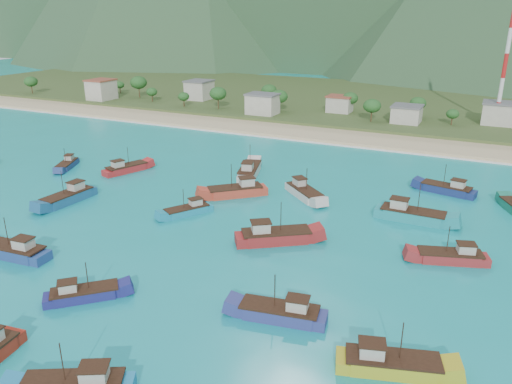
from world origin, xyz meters
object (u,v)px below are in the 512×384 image
at_px(boat_7, 275,237).
at_px(boat_8, 281,314).
at_px(boat_4, 390,365).
at_px(boat_14, 68,198).
at_px(boat_0, 188,211).
at_px(boat_13, 411,215).
at_px(boat_10, 236,192).
at_px(boat_9, 83,295).
at_px(boat_6, 304,193).
at_px(boat_12, 14,252).
at_px(boat_22, 451,257).
at_px(boat_23, 447,190).
at_px(boat_24, 126,169).
at_px(boat_15, 67,165).
at_px(radio_tower, 507,53).
at_px(boat_21, 249,171).

bearing_deg(boat_7, boat_8, -8.95).
xyz_separation_m(boat_4, boat_14, (-65.66, 22.01, 0.10)).
xyz_separation_m(boat_0, boat_13, (36.98, 14.45, 0.34)).
bearing_deg(boat_10, boat_9, 138.20).
height_order(boat_6, boat_10, boat_10).
relative_size(boat_8, boat_12, 0.95).
height_order(boat_14, boat_22, boat_14).
xyz_separation_m(boat_4, boat_23, (-0.32, 58.53, 0.00)).
bearing_deg(boat_24, boat_23, 34.33).
bearing_deg(boat_12, boat_15, 31.16).
xyz_separation_m(boat_10, boat_15, (-44.77, -0.12, -0.33)).
xyz_separation_m(radio_tower, boat_7, (-29.62, -102.43, -22.06)).
height_order(boat_10, boat_12, boat_10).
bearing_deg(boat_14, boat_9, 141.33).
distance_m(boat_10, boat_23, 42.52).
distance_m(radio_tower, boat_13, 87.61).
height_order(boat_7, boat_13, boat_13).
bearing_deg(boat_7, boat_15, -139.52).
relative_size(boat_9, boat_14, 0.74).
height_order(boat_9, boat_15, boat_9).
height_order(boat_13, boat_24, boat_13).
distance_m(boat_13, boat_22, 15.47).
relative_size(boat_0, boat_9, 1.05).
xyz_separation_m(boat_9, boat_24, (-29.98, 44.94, 0.12)).
xyz_separation_m(boat_10, boat_23, (37.73, 19.62, -0.14)).
relative_size(radio_tower, boat_24, 3.92).
relative_size(boat_8, boat_9, 1.26).
distance_m(boat_6, boat_22, 33.33).
height_order(boat_6, boat_23, boat_6).
height_order(boat_0, boat_4, boat_4).
bearing_deg(boat_7, boat_14, -123.65).
relative_size(boat_12, boat_15, 1.24).
bearing_deg(boat_4, boat_14, -124.93).
bearing_deg(boat_0, boat_6, -100.74).
bearing_deg(boat_9, boat_15, -176.24).
bearing_deg(boat_12, boat_23, -48.84).
bearing_deg(boat_14, boat_0, -165.53).
height_order(boat_14, boat_15, boat_14).
bearing_deg(boat_7, boat_6, 153.47).
height_order(boat_8, boat_23, boat_23).
bearing_deg(boat_15, boat_14, 111.04).
bearing_deg(boat_0, boat_14, 42.17).
distance_m(boat_12, boat_24, 42.31).
distance_m(radio_tower, boat_23, 70.56).
bearing_deg(boat_21, boat_9, -103.02).
height_order(boat_22, boat_23, boat_23).
relative_size(boat_12, boat_22, 1.08).
distance_m(boat_13, boat_15, 78.29).
height_order(boat_0, boat_8, boat_8).
height_order(boat_4, boat_9, boat_4).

